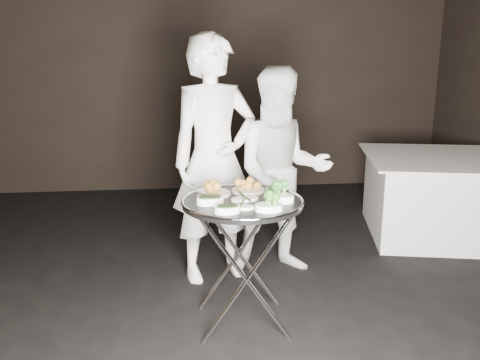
{
  "coord_description": "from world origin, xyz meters",
  "views": [
    {
      "loc": [
        -0.37,
        -3.08,
        1.76
      ],
      "look_at": [
        -0.02,
        0.12,
        0.95
      ],
      "focal_mm": 38.0,
      "sensor_mm": 36.0,
      "label": 1
    }
  ],
  "objects": [
    {
      "name": "tray_stand",
      "position": [
        -0.02,
        -0.03,
        0.47
      ],
      "size": [
        0.57,
        0.48,
        0.84
      ],
      "rotation": [
        0.0,
        0.0,
        0.0
      ],
      "color": "silver",
      "rests_on": "floor"
    },
    {
      "name": "waiter_right",
      "position": [
        0.38,
        0.79,
        0.83
      ],
      "size": [
        0.82,
        0.64,
        1.66
      ],
      "primitive_type": "imported",
      "rotation": [
        0.0,
        0.0,
        -0.01
      ],
      "color": "white",
      "rests_on": "floor"
    },
    {
      "name": "spinach_bowl_a",
      "position": [
        -0.23,
        -0.09,
        0.89
      ],
      "size": [
        0.17,
        0.12,
        0.07
      ],
      "rotation": [
        0.0,
        0.0,
        0.06
      ],
      "color": "white",
      "rests_on": "serving_tray"
    },
    {
      "name": "asparagus_plate_a",
      "position": [
        -0.01,
        -0.03,
        0.87
      ],
      "size": [
        0.2,
        0.14,
        0.04
      ],
      "rotation": [
        0.0,
        0.0,
        0.23
      ],
      "color": "white",
      "rests_on": "serving_tray"
    },
    {
      "name": "greens_bowl",
      "position": [
        0.2,
        0.09,
        0.88
      ],
      "size": [
        0.12,
        0.12,
        0.07
      ],
      "rotation": [
        0.0,
        0.0,
        -0.43
      ],
      "color": "white",
      "rests_on": "serving_tray"
    },
    {
      "name": "asparagus_plate_b",
      "position": [
        -0.05,
        -0.19,
        0.87
      ],
      "size": [
        0.18,
        0.13,
        0.03
      ],
      "rotation": [
        0.0,
        0.0,
        -0.29
      ],
      "color": "white",
      "rests_on": "serving_tray"
    },
    {
      "name": "wall_back",
      "position": [
        0.0,
        3.52,
        1.5
      ],
      "size": [
        6.0,
        0.05,
        3.0
      ],
      "primitive_type": "cube",
      "color": "black",
      "rests_on": "floor"
    },
    {
      "name": "serving_tray",
      "position": [
        -0.02,
        -0.03,
        0.84
      ],
      "size": [
        0.78,
        0.78,
        0.04
      ],
      "color": "black",
      "rests_on": "tray_stand"
    },
    {
      "name": "broccoli_bowl_a",
      "position": [
        0.2,
        -0.08,
        0.89
      ],
      "size": [
        0.22,
        0.19,
        0.08
      ],
      "rotation": [
        0.0,
        0.0,
        -0.39
      ],
      "color": "white",
      "rests_on": "serving_tray"
    },
    {
      "name": "potato_plate_b",
      "position": [
        0.04,
        0.17,
        0.89
      ],
      "size": [
        0.22,
        0.22,
        0.08
      ],
      "rotation": [
        0.0,
        0.0,
        0.17
      ],
      "color": "beige",
      "rests_on": "serving_tray"
    },
    {
      "name": "waiter_left",
      "position": [
        -0.15,
        0.74,
        0.95
      ],
      "size": [
        0.81,
        0.67,
        1.91
      ],
      "primitive_type": "imported",
      "rotation": [
        0.0,
        0.0,
        0.36
      ],
      "color": "white",
      "rests_on": "floor"
    },
    {
      "name": "potato_plate_a",
      "position": [
        -0.2,
        0.11,
        0.89
      ],
      "size": [
        0.22,
        0.22,
        0.08
      ],
      "rotation": [
        0.0,
        0.0,
        -0.25
      ],
      "color": "beige",
      "rests_on": "serving_tray"
    },
    {
      "name": "spinach_bowl_b",
      "position": [
        -0.14,
        -0.28,
        0.88
      ],
      "size": [
        0.16,
        0.11,
        0.06
      ],
      "rotation": [
        0.0,
        0.0,
        0.1
      ],
      "color": "white",
      "rests_on": "serving_tray"
    },
    {
      "name": "dining_table",
      "position": [
        2.06,
        1.46,
        0.4
      ],
      "size": [
        1.38,
        1.38,
        0.79
      ],
      "rotation": [
        0.0,
        0.0,
        -0.21
      ],
      "color": "white",
      "rests_on": "floor"
    },
    {
      "name": "floor",
      "position": [
        0.0,
        0.0,
        -0.03
      ],
      "size": [
        6.0,
        7.0,
        0.05
      ],
      "primitive_type": "cube",
      "color": "black",
      "rests_on": "ground"
    },
    {
      "name": "serving_utensils",
      "position": [
        -0.01,
        0.03,
        0.91
      ],
      "size": [
        0.59,
        0.43,
        0.01
      ],
      "color": "silver",
      "rests_on": "serving_tray"
    },
    {
      "name": "broccoli_bowl_b",
      "position": [
        0.11,
        -0.26,
        0.88
      ],
      "size": [
        0.18,
        0.14,
        0.07
      ],
      "rotation": [
        0.0,
        0.0,
        -0.11
      ],
      "color": "white",
      "rests_on": "serving_tray"
    }
  ]
}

